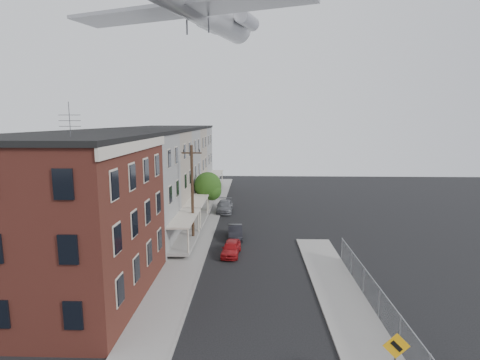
{
  "coord_description": "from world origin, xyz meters",
  "views": [
    {
      "loc": [
        -0.2,
        -14.95,
        11.18
      ],
      "look_at": [
        -0.97,
        8.11,
        7.48
      ],
      "focal_mm": 28.0,
      "sensor_mm": 36.0,
      "label": 1
    }
  ],
  "objects_px": {
    "utility_pole": "(192,193)",
    "car_near": "(231,248)",
    "car_mid": "(235,232)",
    "warning_sign": "(396,354)",
    "street_tree": "(209,187)",
    "car_far": "(225,206)",
    "airplane": "(195,4)"
  },
  "relations": [
    {
      "from": "utility_pole",
      "to": "car_near",
      "type": "distance_m",
      "value": 6.26
    },
    {
      "from": "utility_pole",
      "to": "warning_sign",
      "type": "bearing_deg",
      "value": -59.52
    },
    {
      "from": "car_near",
      "to": "airplane",
      "type": "height_order",
      "value": "airplane"
    },
    {
      "from": "car_mid",
      "to": "warning_sign",
      "type": "bearing_deg",
      "value": -73.82
    },
    {
      "from": "car_near",
      "to": "car_mid",
      "type": "bearing_deg",
      "value": 92.67
    },
    {
      "from": "street_tree",
      "to": "car_far",
      "type": "bearing_deg",
      "value": 49.89
    },
    {
      "from": "car_mid",
      "to": "airplane",
      "type": "bearing_deg",
      "value": 145.17
    },
    {
      "from": "street_tree",
      "to": "car_near",
      "type": "height_order",
      "value": "street_tree"
    },
    {
      "from": "car_mid",
      "to": "airplane",
      "type": "height_order",
      "value": "airplane"
    },
    {
      "from": "airplane",
      "to": "utility_pole",
      "type": "bearing_deg",
      "value": -90.61
    },
    {
      "from": "utility_pole",
      "to": "airplane",
      "type": "height_order",
      "value": "airplane"
    },
    {
      "from": "utility_pole",
      "to": "car_mid",
      "type": "height_order",
      "value": "utility_pole"
    },
    {
      "from": "street_tree",
      "to": "car_far",
      "type": "distance_m",
      "value": 3.79
    },
    {
      "from": "warning_sign",
      "to": "street_tree",
      "type": "distance_m",
      "value": 30.96
    },
    {
      "from": "warning_sign",
      "to": "car_mid",
      "type": "bearing_deg",
      "value": 109.86
    },
    {
      "from": "utility_pole",
      "to": "car_near",
      "type": "xyz_separation_m",
      "value": [
        3.66,
        -3.04,
        -4.07
      ]
    },
    {
      "from": "car_far",
      "to": "car_mid",
      "type": "bearing_deg",
      "value": -81.5
    },
    {
      "from": "utility_pole",
      "to": "airplane",
      "type": "bearing_deg",
      "value": 89.39
    },
    {
      "from": "street_tree",
      "to": "airplane",
      "type": "distance_m",
      "value": 19.38
    },
    {
      "from": "car_near",
      "to": "car_far",
      "type": "relative_size",
      "value": 0.75
    },
    {
      "from": "car_near",
      "to": "airplane",
      "type": "relative_size",
      "value": 0.13
    },
    {
      "from": "street_tree",
      "to": "car_near",
      "type": "xyz_separation_m",
      "value": [
        3.33,
        -12.96,
        -2.85
      ]
    },
    {
      "from": "street_tree",
      "to": "car_near",
      "type": "bearing_deg",
      "value": -75.6
    },
    {
      "from": "warning_sign",
      "to": "car_near",
      "type": "relative_size",
      "value": 0.79
    },
    {
      "from": "utility_pole",
      "to": "street_tree",
      "type": "distance_m",
      "value": 10.0
    },
    {
      "from": "warning_sign",
      "to": "car_far",
      "type": "relative_size",
      "value": 0.59
    },
    {
      "from": "car_near",
      "to": "car_far",
      "type": "distance_m",
      "value": 15.04
    },
    {
      "from": "car_near",
      "to": "car_far",
      "type": "height_order",
      "value": "car_far"
    },
    {
      "from": "warning_sign",
      "to": "car_far",
      "type": "distance_m",
      "value": 32.3
    },
    {
      "from": "warning_sign",
      "to": "airplane",
      "type": "height_order",
      "value": "airplane"
    },
    {
      "from": "utility_pole",
      "to": "car_far",
      "type": "relative_size",
      "value": 1.9
    },
    {
      "from": "utility_pole",
      "to": "car_mid",
      "type": "relative_size",
      "value": 2.4
    }
  ]
}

